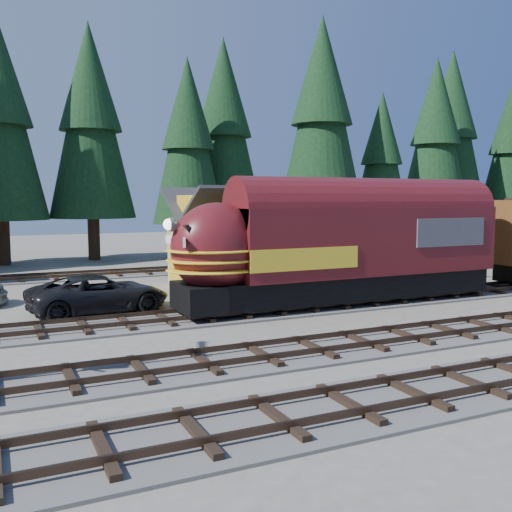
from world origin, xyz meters
name	(u,v)px	position (x,y,z in m)	size (l,w,h in m)	color
ground	(422,321)	(0.00, 0.00, 0.00)	(120.00, 120.00, 0.00)	#6B665B
track_spur	(83,276)	(-10.00, 18.00, 0.06)	(32.00, 3.20, 0.33)	#4C4947
depot	(291,230)	(0.00, 10.50, 2.96)	(12.80, 7.00, 5.30)	gold
conifer_backdrop	(287,128)	(7.04, 24.28, 10.31)	(79.65, 23.93, 17.21)	black
locomotive	(334,250)	(-1.43, 4.00, 2.47)	(15.48, 3.08, 4.21)	black
pickup_truck_a	(99,294)	(-10.93, 6.89, 0.79)	(2.61, 5.67, 1.58)	black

